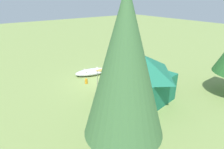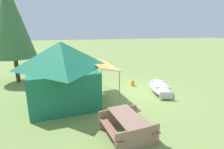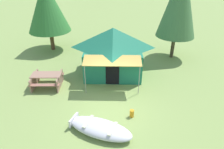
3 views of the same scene
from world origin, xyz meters
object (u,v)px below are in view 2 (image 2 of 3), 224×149
object	(u,v)px
picnic_table	(127,124)
fuel_can	(133,83)
canvas_cabin_tent	(62,72)
pine_tree_back_left	(10,19)
cooler_box	(87,106)
beached_rowboat	(160,87)

from	to	relation	value
picnic_table	fuel_can	xyz separation A→B (m)	(4.87, -1.88, -0.29)
canvas_cabin_tent	pine_tree_back_left	world-z (taller)	pine_tree_back_left
pine_tree_back_left	cooler_box	bearing A→B (deg)	-141.08
cooler_box	pine_tree_back_left	world-z (taller)	pine_tree_back_left
beached_rowboat	pine_tree_back_left	distance (m)	9.77
cooler_box	pine_tree_back_left	size ratio (longest dim) A/B	0.09
beached_rowboat	pine_tree_back_left	world-z (taller)	pine_tree_back_left
canvas_cabin_tent	pine_tree_back_left	xyz separation A→B (m)	(3.90, 3.07, 2.45)
canvas_cabin_tent	cooler_box	size ratio (longest dim) A/B	7.76
picnic_table	canvas_cabin_tent	bearing A→B (deg)	31.98
picnic_table	fuel_can	bearing A→B (deg)	-21.13
pine_tree_back_left	beached_rowboat	bearing A→B (deg)	-113.81
fuel_can	pine_tree_back_left	xyz separation A→B (m)	(2.43, 7.08, 3.77)
picnic_table	fuel_can	size ratio (longest dim) A/B	5.12
fuel_can	pine_tree_back_left	size ratio (longest dim) A/B	0.06
cooler_box	fuel_can	xyz separation A→B (m)	(2.62, -2.99, 0.00)
cooler_box	picnic_table	bearing A→B (deg)	-153.76
picnic_table	cooler_box	distance (m)	2.52
canvas_cabin_tent	picnic_table	xyz separation A→B (m)	(-3.40, -2.13, -1.04)
beached_rowboat	fuel_can	size ratio (longest dim) A/B	8.08
fuel_can	cooler_box	bearing A→B (deg)	131.25
canvas_cabin_tent	fuel_can	xyz separation A→B (m)	(1.47, -4.01, -1.32)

